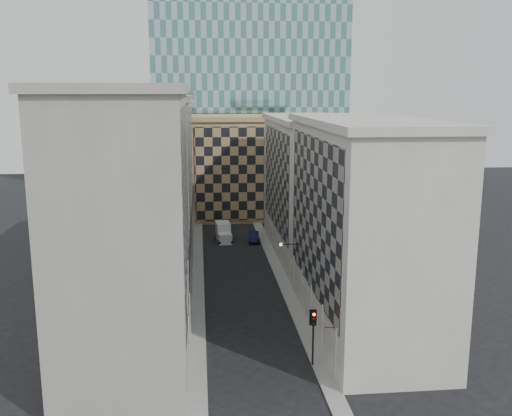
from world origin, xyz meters
TOP-DOWN VIEW (x-y plane):
  - ground at (0.00, 0.00)m, footprint 260.00×260.00m
  - sidewalk_west at (-5.25, 30.00)m, footprint 1.50×100.00m
  - sidewalk_east at (5.25, 30.00)m, footprint 1.50×100.00m
  - bldg_left_a at (-10.88, 11.00)m, footprint 10.80×22.80m
  - bldg_left_b at (-10.88, 33.00)m, footprint 10.80×22.80m
  - bldg_left_c at (-10.88, 55.00)m, footprint 10.80×22.80m
  - bldg_right_a at (10.88, 15.00)m, footprint 10.80×26.80m
  - bldg_right_b at (10.89, 42.00)m, footprint 10.80×28.80m
  - tan_block at (2.00, 67.90)m, footprint 16.80×14.80m
  - church_tower at (0.00, 82.00)m, footprint 7.20×7.20m
  - flagpoles_left at (-5.90, 6.00)m, footprint 0.10×6.33m
  - bracket_lamp at (4.38, 24.00)m, footprint 1.98×0.36m
  - traffic_light at (4.55, 6.89)m, footprint 0.62×0.52m
  - box_truck at (-1.20, 49.69)m, footprint 2.48×5.31m
  - dark_car at (3.50, 48.68)m, footprint 2.01×4.66m
  - shop_sign at (4.96, 5.26)m, footprint 1.24×0.74m

SIDE VIEW (x-z plane):
  - ground at x=0.00m, z-range 0.00..0.00m
  - sidewalk_west at x=-5.25m, z-range 0.00..0.15m
  - sidewalk_east at x=5.25m, z-range 0.00..0.15m
  - dark_car at x=3.50m, z-range 0.00..1.49m
  - box_truck at x=-1.20m, z-range -0.18..2.65m
  - traffic_light at x=4.55m, z-range 1.22..6.17m
  - shop_sign at x=4.96m, z-range 3.42..4.25m
  - bracket_lamp at x=4.38m, z-range 6.02..6.38m
  - flagpoles_left at x=-5.90m, z-range 6.83..9.17m
  - tan_block at x=2.00m, z-range 0.04..18.84m
  - bldg_right_b at x=10.89m, z-range 0.00..19.70m
  - bldg_right_a at x=10.88m, z-range -0.03..20.67m
  - bldg_left_c at x=-10.88m, z-range -0.02..21.68m
  - bldg_left_b at x=-10.88m, z-range -0.03..22.67m
  - bldg_left_a at x=-10.88m, z-range -0.03..23.67m
  - church_tower at x=0.00m, z-range 1.20..52.70m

